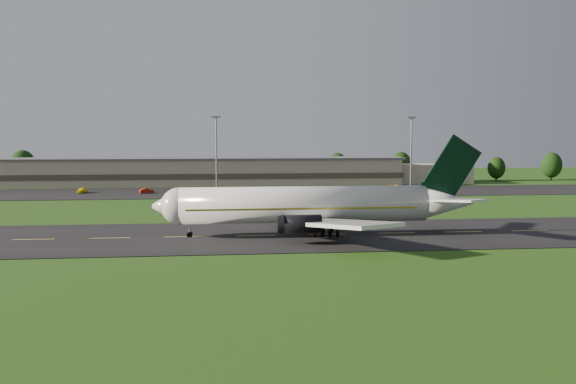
{
  "coord_description": "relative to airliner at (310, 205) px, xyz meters",
  "views": [
    {
      "loc": [
        5.01,
        -97.14,
        15.78
      ],
      "look_at": [
        16.76,
        8.0,
        6.0
      ],
      "focal_mm": 40.0,
      "sensor_mm": 36.0,
      "label": 1
    }
  ],
  "objects": [
    {
      "name": "ground",
      "position": [
        -19.21,
        -0.0,
        -4.66
      ],
      "size": [
        360.0,
        360.0,
        0.0
      ],
      "primitive_type": "plane",
      "color": "#204711",
      "rests_on": "ground"
    },
    {
      "name": "taxiway",
      "position": [
        -19.21,
        -0.0,
        -4.61
      ],
      "size": [
        220.0,
        30.0,
        0.1
      ],
      "primitive_type": "cube",
      "color": "black",
      "rests_on": "ground"
    },
    {
      "name": "apron",
      "position": [
        -19.21,
        72.0,
        -4.61
      ],
      "size": [
        260.0,
        30.0,
        0.1
      ],
      "primitive_type": "cube",
      "color": "black",
      "rests_on": "ground"
    },
    {
      "name": "airliner",
      "position": [
        0.0,
        0.0,
        0.0
      ],
      "size": [
        51.22,
        42.18,
        15.57
      ],
      "rotation": [
        0.0,
        0.0,
        0.0
      ],
      "color": "white",
      "rests_on": "ground"
    },
    {
      "name": "terminal",
      "position": [
        -12.81,
        96.18,
        -0.67
      ],
      "size": [
        145.0,
        16.0,
        8.4
      ],
      "color": "#BFAA91",
      "rests_on": "ground"
    },
    {
      "name": "light_mast_centre",
      "position": [
        -14.21,
        80.0,
        8.08
      ],
      "size": [
        2.4,
        1.2,
        20.35
      ],
      "color": "gray",
      "rests_on": "ground"
    },
    {
      "name": "light_mast_east",
      "position": [
        40.79,
        80.0,
        8.08
      ],
      "size": [
        2.4,
        1.2,
        20.35
      ],
      "color": "gray",
      "rests_on": "ground"
    },
    {
      "name": "tree_line",
      "position": [
        7.11,
        106.48,
        0.52
      ],
      "size": [
        198.89,
        8.98,
        10.56
      ],
      "color": "black",
      "rests_on": "ground"
    },
    {
      "name": "service_vehicle_a",
      "position": [
        -49.23,
        74.57,
        -3.82
      ],
      "size": [
        2.19,
        4.51,
        1.48
      ],
      "primitive_type": "imported",
      "rotation": [
        0.0,
        0.0,
        -0.1
      ],
      "color": "yellow",
      "rests_on": "apron"
    },
    {
      "name": "service_vehicle_b",
      "position": [
        -32.38,
        72.06,
        -3.93
      ],
      "size": [
        4.02,
        2.81,
        1.26
      ],
      "primitive_type": "imported",
      "rotation": [
        0.0,
        0.0,
        2.01
      ],
      "color": "#A31A0A",
      "rests_on": "apron"
    },
    {
      "name": "service_vehicle_c",
      "position": [
        5.06,
        67.15,
        -3.88
      ],
      "size": [
        4.15,
        5.4,
        1.36
      ],
      "primitive_type": "imported",
      "rotation": [
        0.0,
        0.0,
        -0.44
      ],
      "color": "white",
      "rests_on": "apron"
    },
    {
      "name": "service_vehicle_d",
      "position": [
        36.05,
        76.37,
        -3.94
      ],
      "size": [
        4.56,
        3.85,
        1.25
      ],
      "primitive_type": "imported",
      "rotation": [
        0.0,
        0.0,
        0.98
      ],
      "color": "#EBA60D",
      "rests_on": "apron"
    }
  ]
}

